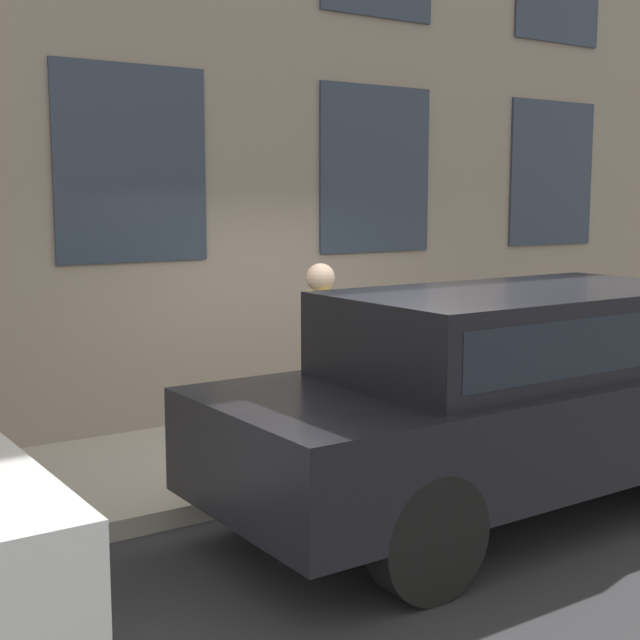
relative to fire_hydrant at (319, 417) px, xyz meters
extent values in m
plane|color=#2D2D30|center=(-0.38, -0.57, -0.55)|extent=(80.00, 80.00, 0.00)
cube|color=#A8A093|center=(0.74, -0.57, -0.47)|extent=(2.24, 60.00, 0.15)
cube|color=#2D3847|center=(1.84, -4.90, 2.18)|extent=(0.03, 1.51, 1.84)
cube|color=#2D3847|center=(1.84, -2.01, 2.18)|extent=(0.03, 1.51, 1.84)
cube|color=#2D3847|center=(1.84, 0.88, 2.18)|extent=(0.03, 1.51, 1.84)
cylinder|color=#2D7260|center=(0.00, 0.00, -0.38)|extent=(0.34, 0.34, 0.04)
cylinder|color=#2D7260|center=(0.00, 0.00, -0.08)|extent=(0.26, 0.26, 0.64)
sphere|color=#2C5D50|center=(0.00, 0.00, 0.24)|extent=(0.27, 0.27, 0.27)
cylinder|color=black|center=(0.00, 0.00, 0.32)|extent=(0.09, 0.09, 0.11)
cylinder|color=#2D7260|center=(0.00, -0.18, 0.00)|extent=(0.09, 0.10, 0.09)
cylinder|color=#2D7260|center=(0.00, 0.18, 0.00)|extent=(0.09, 0.10, 0.09)
cylinder|color=#998466|center=(0.48, -0.39, 0.00)|extent=(0.12, 0.12, 0.80)
cylinder|color=#998466|center=(0.64, -0.39, 0.00)|extent=(0.12, 0.12, 0.80)
cube|color=yellow|center=(0.56, -0.39, 0.70)|extent=(0.22, 0.15, 0.60)
cylinder|color=yellow|center=(0.40, -0.39, 0.72)|extent=(0.09, 0.09, 0.57)
cylinder|color=yellow|center=(0.71, -0.39, 0.72)|extent=(0.09, 0.09, 0.57)
sphere|color=beige|center=(0.56, -0.39, 1.14)|extent=(0.27, 0.27, 0.27)
cylinder|color=black|center=(-2.30, 0.77, -0.15)|extent=(0.24, 0.80, 0.80)
cylinder|color=black|center=(-0.73, 0.77, -0.15)|extent=(0.24, 0.80, 0.80)
cylinder|color=black|center=(-0.73, -2.25, -0.15)|extent=(0.24, 0.80, 0.80)
cube|color=black|center=(-1.51, -0.74, 0.21)|extent=(1.81, 4.88, 0.72)
cube|color=black|center=(-1.51, -0.86, 0.88)|extent=(1.59, 3.03, 0.61)
cube|color=#1E232D|center=(-1.51, -0.86, 0.88)|extent=(1.60, 2.79, 0.39)
camera|label=1|loc=(-6.16, 4.18, 1.86)|focal=50.00mm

